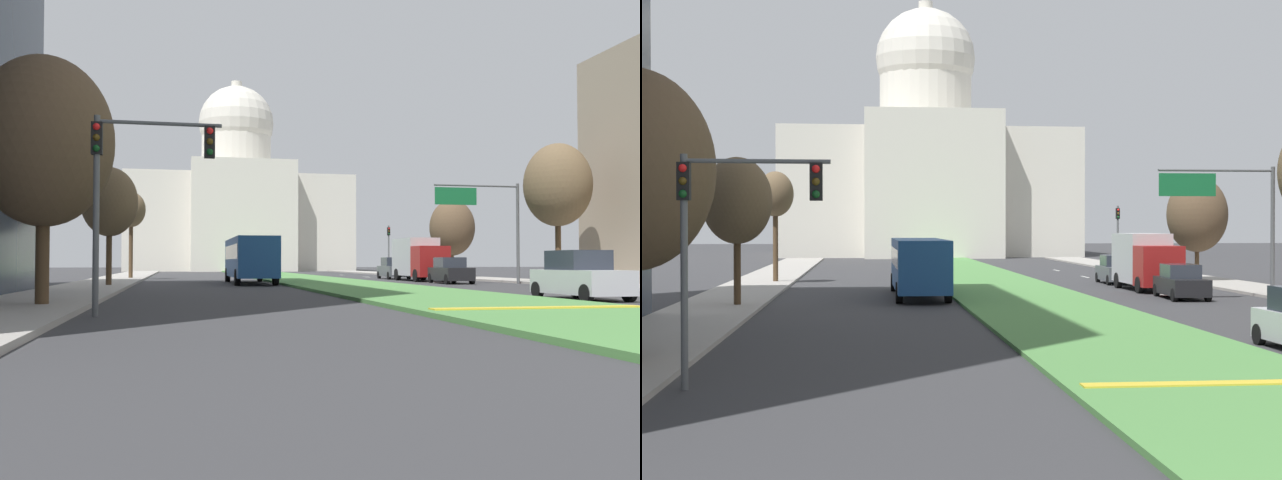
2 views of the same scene
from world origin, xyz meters
TOP-DOWN VIEW (x-y plane):
  - ground_plane at (0.00, 55.85)m, footprint 260.00×260.00m
  - grass_median at (0.00, 50.27)m, footprint 6.88×100.54m
  - median_curb_nose at (0.00, 11.70)m, footprint 6.19×0.50m
  - lane_dashes_right at (7.83, 40.20)m, footprint 0.16×54.01m
  - sidewalk_left at (-14.22, 44.68)m, footprint 4.00×100.54m
  - sidewalk_right at (14.22, 44.68)m, footprint 4.00×100.54m
  - capitol_building at (0.00, 110.85)m, footprint 35.50×29.37m
  - traffic_light_near_left at (-10.88, 12.98)m, footprint 3.34×0.35m
  - traffic_light_far_right at (11.72, 62.80)m, footprint 0.28×0.35m
  - overhead_guide_sign at (9.73, 35.51)m, footprint 5.82×0.20m
  - street_tree_left_near at (-13.64, 16.43)m, footprint 4.15×4.15m
  - street_tree_left_mid at (-13.38, 34.11)m, footprint 3.08×3.08m
  - street_tree_right_mid at (12.91, 32.38)m, footprint 4.04×4.04m
  - street_tree_left_far at (-13.36, 51.74)m, footprint 2.28×2.28m
  - street_tree_right_far at (13.43, 50.08)m, footprint 3.87×3.87m
  - sedan_lead_stopped at (5.02, 17.66)m, footprint 1.90×4.19m
  - sedan_midblock at (7.88, 37.04)m, footprint 2.12×4.50m
  - sedan_distant at (7.95, 49.47)m, footprint 2.03×4.23m
  - box_truck_delivery at (8.00, 43.35)m, footprint 2.40×6.40m
  - city_bus at (-5.02, 39.62)m, footprint 2.62×11.00m

SIDE VIEW (x-z plane):
  - ground_plane at x=0.00m, z-range 0.00..0.00m
  - lane_dashes_right at x=7.83m, z-range 0.00..0.01m
  - grass_median at x=0.00m, z-range 0.00..0.14m
  - sidewalk_left at x=-14.22m, z-range 0.00..0.15m
  - sidewalk_right at x=14.22m, z-range 0.00..0.15m
  - median_curb_nose at x=0.00m, z-range 0.14..0.18m
  - sedan_midblock at x=7.88m, z-range -0.05..1.66m
  - sedan_distant at x=7.95m, z-range -0.06..1.73m
  - sedan_lead_stopped at x=5.02m, z-range -0.07..1.77m
  - box_truck_delivery at x=8.00m, z-range 0.08..3.28m
  - city_bus at x=-5.02m, z-range 0.29..3.24m
  - traffic_light_far_right at x=11.72m, z-range 0.71..5.91m
  - traffic_light_near_left at x=-10.88m, z-range 1.20..6.40m
  - street_tree_right_far at x=13.43m, z-range 0.97..7.76m
  - overhead_guide_sign at x=9.73m, z-range 1.41..7.91m
  - street_tree_left_mid at x=-13.38m, z-range 1.38..8.06m
  - street_tree_left_near at x=-13.64m, z-range 1.21..8.86m
  - street_tree_left_far at x=-13.36m, z-range 2.00..9.07m
  - street_tree_right_mid at x=12.91m, z-range 1.76..10.38m
  - capitol_building at x=0.00m, z-range -5.80..26.45m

